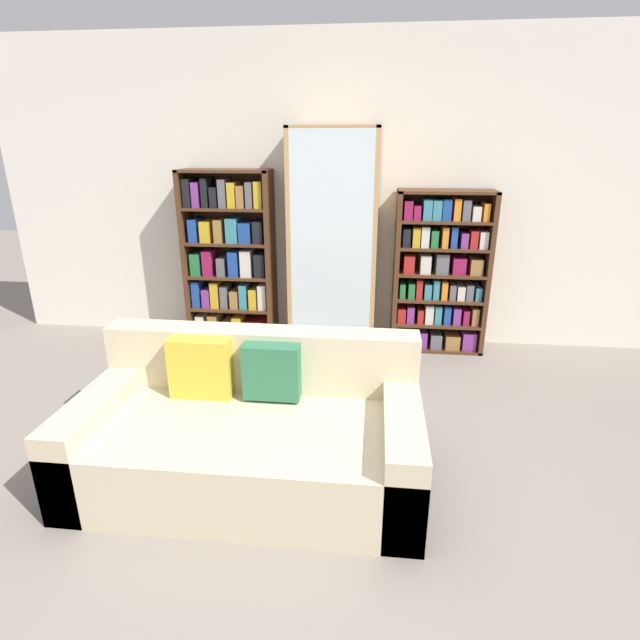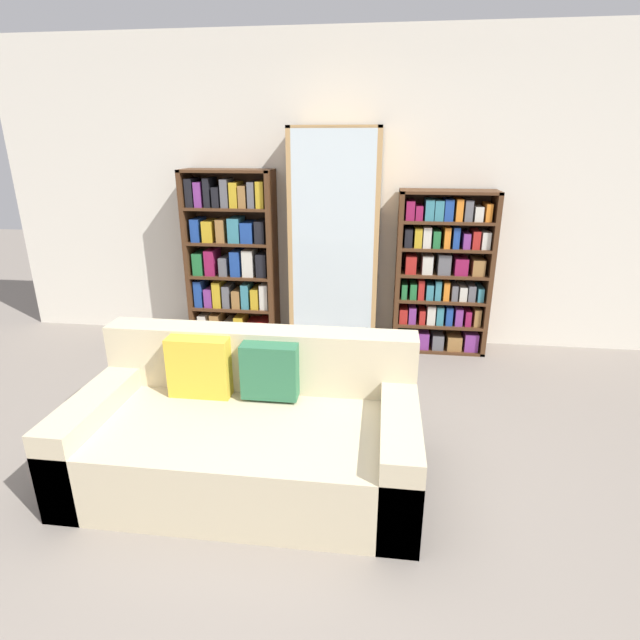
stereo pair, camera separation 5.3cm
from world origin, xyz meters
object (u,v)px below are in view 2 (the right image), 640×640
bookshelf_left (232,261)px  wine_bottle (365,356)px  bookshelf_right (442,274)px  couch (248,432)px  display_cabinet (335,242)px

bookshelf_left → wine_bottle: (1.27, -0.64, -0.61)m
bookshelf_right → bookshelf_left: bearing=-180.0°
bookshelf_right → couch: bearing=-121.5°
bookshelf_right → display_cabinet: bearing=-179.1°
bookshelf_left → display_cabinet: size_ratio=0.82×
bookshelf_left → display_cabinet: display_cabinet is taller
couch → bookshelf_left: bearing=108.2°
couch → wine_bottle: size_ratio=4.64×
bookshelf_right → wine_bottle: (-0.63, -0.64, -0.54)m
display_cabinet → wine_bottle: bearing=-62.7°
bookshelf_left → wine_bottle: bookshelf_left is taller
bookshelf_left → bookshelf_right: bearing=0.0°
display_cabinet → bookshelf_right: 0.99m
bookshelf_left → wine_bottle: 1.55m
bookshelf_left → wine_bottle: bearing=-26.7°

